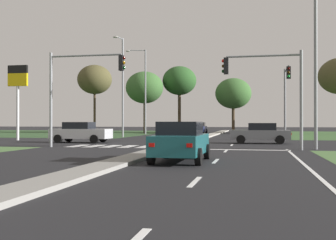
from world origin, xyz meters
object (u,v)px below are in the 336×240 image
(traffic_signal_near_right, at_px, (271,82))
(treeline_near, at_px, (95,80))
(car_grey_second, at_px, (261,133))
(car_teal_fourth, at_px, (181,141))
(treeline_second, at_px, (145,88))
(traffic_signal_near_left, at_px, (77,81))
(car_navy_fifth, at_px, (198,128))
(traffic_signal_far_right, at_px, (286,90))
(treeline_third, at_px, (179,81))
(street_lamp_second, at_px, (315,61))
(street_lamp_fourth, at_px, (144,87))
(treeline_fourth, at_px, (233,94))
(fuel_price_totem, at_px, (18,85))
(car_silver_near, at_px, (81,132))
(street_lamp_third, at_px, (122,82))

(traffic_signal_near_right, xyz_separation_m, treeline_near, (-24.84, 35.97, 4.15))
(car_grey_second, height_order, car_teal_fourth, car_teal_fourth)
(traffic_signal_near_right, bearing_deg, treeline_second, 116.08)
(traffic_signal_near_left, bearing_deg, car_teal_fourth, -45.33)
(treeline_near, xyz_separation_m, treeline_second, (8.58, -2.75, -1.56))
(car_navy_fifth, height_order, traffic_signal_far_right, traffic_signal_far_right)
(traffic_signal_near_right, height_order, treeline_third, treeline_third)
(street_lamp_second, relative_size, street_lamp_fourth, 0.85)
(car_grey_second, bearing_deg, treeline_fourth, 6.70)
(treeline_second, xyz_separation_m, treeline_fourth, (12.28, 3.32, -0.79))
(car_teal_fourth, height_order, street_lamp_second, street_lamp_second)
(traffic_signal_far_right, relative_size, treeline_near, 0.60)
(traffic_signal_near_left, distance_m, treeline_second, 33.59)
(car_teal_fourth, height_order, traffic_signal_far_right, traffic_signal_far_right)
(traffic_signal_far_right, xyz_separation_m, street_lamp_fourth, (-16.28, 15.11, 1.73))
(traffic_signal_far_right, xyz_separation_m, treeline_second, (-17.89, 21.50, 2.24))
(car_teal_fourth, xyz_separation_m, traffic_signal_near_right, (3.81, 8.09, 3.04))
(car_navy_fifth, height_order, fuel_price_totem, fuel_price_totem)
(fuel_price_totem, relative_size, treeline_second, 0.74)
(car_teal_fourth, bearing_deg, traffic_signal_near_right, 64.79)
(car_teal_fourth, relative_size, traffic_signal_near_left, 0.72)
(traffic_signal_near_left, distance_m, treeline_fourth, 37.39)
(fuel_price_totem, bearing_deg, car_silver_near, -21.62)
(car_silver_near, relative_size, car_navy_fifth, 1.06)
(street_lamp_third, bearing_deg, car_navy_fifth, 64.97)
(car_navy_fifth, distance_m, street_lamp_fourth, 9.09)
(car_teal_fourth, relative_size, treeline_near, 0.42)
(car_silver_near, xyz_separation_m, treeline_third, (2.24, 30.50, 6.77))
(traffic_signal_near_left, relative_size, treeline_third, 0.61)
(car_silver_near, height_order, treeline_third, treeline_third)
(car_grey_second, height_order, street_lamp_fourth, street_lamp_fourth)
(car_silver_near, height_order, treeline_second, treeline_second)
(car_navy_fifth, bearing_deg, treeline_second, -17.15)
(car_grey_second, height_order, fuel_price_totem, fuel_price_totem)
(traffic_signal_far_right, bearing_deg, traffic_signal_near_right, -97.91)
(street_lamp_second, distance_m, street_lamp_third, 23.79)
(traffic_signal_near_right, distance_m, treeline_third, 38.16)
(car_grey_second, relative_size, treeline_near, 0.42)
(street_lamp_second, bearing_deg, traffic_signal_near_left, -176.97)
(traffic_signal_near_left, xyz_separation_m, treeline_third, (0.06, 36.11, 3.46))
(car_grey_second, relative_size, street_lamp_second, 0.47)
(car_grey_second, distance_m, car_teal_fourth, 15.53)
(treeline_third, bearing_deg, traffic_signal_near_left, -90.09)
(traffic_signal_far_right, distance_m, treeline_second, 28.06)
(car_teal_fourth, bearing_deg, street_lamp_fourth, 107.25)
(traffic_signal_far_right, height_order, fuel_price_totem, fuel_price_totem)
(car_grey_second, xyz_separation_m, traffic_signal_near_left, (-11.29, -7.08, 3.34))
(car_grey_second, bearing_deg, traffic_signal_far_right, -24.87)
(traffic_signal_near_left, distance_m, treeline_near, 38.45)
(car_silver_near, xyz_separation_m, car_grey_second, (13.47, 1.46, -0.03))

